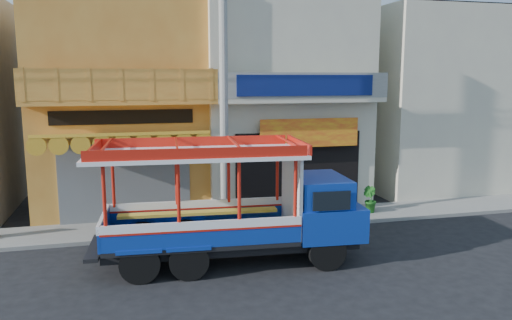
{
  "coord_description": "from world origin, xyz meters",
  "views": [
    {
      "loc": [
        -3.78,
        -11.63,
        4.81
      ],
      "look_at": [
        -0.2,
        2.5,
        2.39
      ],
      "focal_mm": 35.0,
      "sensor_mm": 36.0,
      "label": 1
    }
  ],
  "objects_px": {
    "utility_pole": "(228,70)",
    "potted_plant_b": "(370,199)",
    "songthaew_truck": "(249,205)",
    "potted_plant_a": "(313,199)",
    "potted_plant_c": "(336,201)"
  },
  "relations": [
    {
      "from": "potted_plant_c",
      "to": "songthaew_truck",
      "type": "bearing_deg",
      "value": -19.43
    },
    {
      "from": "songthaew_truck",
      "to": "potted_plant_a",
      "type": "relative_size",
      "value": 6.65
    },
    {
      "from": "potted_plant_a",
      "to": "potted_plant_c",
      "type": "distance_m",
      "value": 0.79
    },
    {
      "from": "utility_pole",
      "to": "potted_plant_a",
      "type": "height_order",
      "value": "utility_pole"
    },
    {
      "from": "songthaew_truck",
      "to": "potted_plant_a",
      "type": "height_order",
      "value": "songthaew_truck"
    },
    {
      "from": "utility_pole",
      "to": "songthaew_truck",
      "type": "relative_size",
      "value": 3.98
    },
    {
      "from": "utility_pole",
      "to": "potted_plant_a",
      "type": "bearing_deg",
      "value": 14.87
    },
    {
      "from": "songthaew_truck",
      "to": "potted_plant_b",
      "type": "bearing_deg",
      "value": 32.83
    },
    {
      "from": "songthaew_truck",
      "to": "potted_plant_b",
      "type": "relative_size",
      "value": 7.68
    },
    {
      "from": "potted_plant_b",
      "to": "potted_plant_c",
      "type": "xyz_separation_m",
      "value": [
        -1.29,
        -0.05,
        0.04
      ]
    },
    {
      "from": "potted_plant_a",
      "to": "potted_plant_c",
      "type": "relative_size",
      "value": 1.06
    },
    {
      "from": "utility_pole",
      "to": "potted_plant_c",
      "type": "bearing_deg",
      "value": 8.42
    },
    {
      "from": "songthaew_truck",
      "to": "potted_plant_a",
      "type": "bearing_deg",
      "value": 48.56
    },
    {
      "from": "utility_pole",
      "to": "potted_plant_b",
      "type": "distance_m",
      "value": 6.82
    },
    {
      "from": "utility_pole",
      "to": "potted_plant_b",
      "type": "relative_size",
      "value": 30.53
    }
  ]
}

